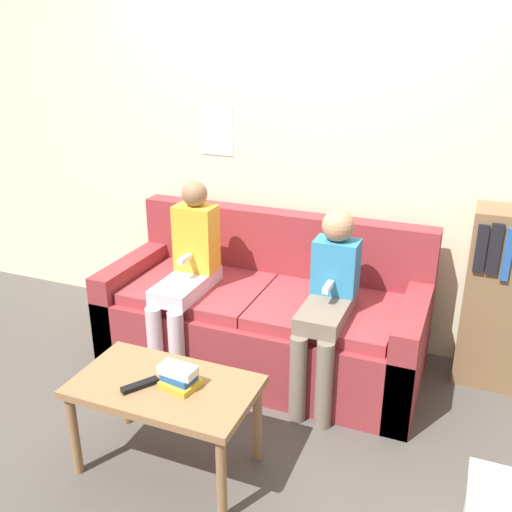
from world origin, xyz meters
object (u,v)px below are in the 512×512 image
at_px(couch, 265,318).
at_px(bookshelf, 505,299).
at_px(coffee_table, 165,395).
at_px(person_right, 328,299).
at_px(person_left, 187,271).
at_px(tv_remote, 140,385).

height_order(couch, bookshelf, bookshelf).
bearing_deg(couch, bookshelf, 13.17).
relative_size(couch, bookshelf, 1.81).
distance_m(coffee_table, person_right, 1.00).
bearing_deg(person_left, couch, 25.79).
xyz_separation_m(person_right, tv_remote, (-0.60, -0.90, -0.13)).
bearing_deg(coffee_table, person_left, 111.58).
bearing_deg(bookshelf, person_left, -163.67).
relative_size(coffee_table, person_left, 0.73).
relative_size(tv_remote, bookshelf, 0.16).
height_order(person_right, tv_remote, person_right).
bearing_deg(coffee_table, couch, 85.60).
height_order(couch, person_right, person_right).
height_order(person_left, person_right, person_left).
bearing_deg(person_left, tv_remote, -74.61).
bearing_deg(coffee_table, person_right, 57.93).
bearing_deg(tv_remote, bookshelf, 77.22).
xyz_separation_m(coffee_table, tv_remote, (-0.08, -0.07, 0.07)).
distance_m(couch, bookshelf, 1.38).
height_order(coffee_table, person_left, person_left).
distance_m(person_left, bookshelf, 1.81).
xyz_separation_m(coffee_table, bookshelf, (1.40, 1.35, 0.13)).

